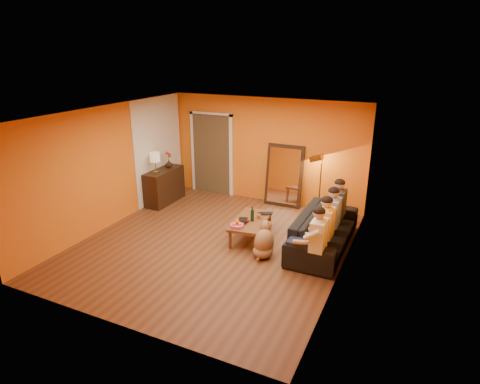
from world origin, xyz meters
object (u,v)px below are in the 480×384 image
at_px(coffee_table, 251,229).
at_px(dog, 264,239).
at_px(sideboard, 164,186).
at_px(person_mid_left, 326,228).
at_px(person_mid_right, 333,217).
at_px(sofa, 324,230).
at_px(floor_lamp, 320,187).
at_px(wine_bottle, 252,214).
at_px(vase, 169,164).
at_px(person_far_right, 339,208).
at_px(tumbler, 259,216).
at_px(person_far_left, 318,240).
at_px(table_lamp, 155,163).
at_px(mirror_frame, 284,176).
at_px(laptop, 266,214).

distance_m(coffee_table, dog, 0.78).
xyz_separation_m(sideboard, person_mid_left, (4.37, -1.17, 0.18)).
bearing_deg(coffee_table, person_mid_right, 7.34).
xyz_separation_m(sofa, dog, (-0.92, -0.84, -0.00)).
relative_size(floor_lamp, wine_bottle, 4.65).
relative_size(person_mid_left, vase, 6.56).
distance_m(coffee_table, person_mid_right, 1.66).
relative_size(sideboard, person_mid_left, 0.97).
bearing_deg(sofa, person_far_right, -11.31).
height_order(sideboard, tumbler, sideboard).
height_order(dog, person_far_left, person_far_left).
height_order(person_mid_right, wine_bottle, person_mid_right).
bearing_deg(dog, person_mid_right, 35.74).
bearing_deg(person_mid_left, person_far_left, -90.00).
height_order(table_lamp, coffee_table, table_lamp).
relative_size(table_lamp, tumbler, 5.28).
bearing_deg(person_far_right, wine_bottle, -147.20).
distance_m(mirror_frame, laptop, 1.76).
relative_size(table_lamp, coffee_table, 0.42).
bearing_deg(sofa, table_lamp, 84.38).
xyz_separation_m(table_lamp, person_mid_left, (4.37, -0.87, -0.49)).
relative_size(mirror_frame, sofa, 0.65).
height_order(sideboard, laptop, sideboard).
height_order(person_far_left, person_mid_right, same).
bearing_deg(sofa, mirror_frame, 38.89).
xyz_separation_m(table_lamp, vase, (0.00, 0.55, -0.16)).
height_order(person_far_left, person_far_right, same).
distance_m(mirror_frame, wine_bottle, 2.13).
distance_m(wine_bottle, laptop, 0.44).
xyz_separation_m(person_mid_right, person_far_right, (0.00, 0.55, 0.00)).
bearing_deg(vase, person_mid_right, -11.23).
xyz_separation_m(coffee_table, wine_bottle, (0.05, -0.05, 0.37)).
bearing_deg(vase, laptop, -16.63).
distance_m(floor_lamp, wine_bottle, 2.02).
bearing_deg(tumbler, coffee_table, -135.00).
relative_size(person_mid_right, laptop, 3.84).
relative_size(person_mid_left, laptop, 3.84).
height_order(person_mid_left, person_far_right, same).
relative_size(floor_lamp, person_far_right, 1.18).
height_order(mirror_frame, tumbler, mirror_frame).
height_order(table_lamp, wine_bottle, table_lamp).
relative_size(sofa, person_far_left, 1.93).
distance_m(sofa, tumbler, 1.33).
height_order(coffee_table, person_mid_left, person_mid_left).
bearing_deg(person_mid_left, coffee_table, 173.60).
relative_size(sofa, person_mid_right, 1.93).
bearing_deg(tumbler, mirror_frame, 94.02).
relative_size(mirror_frame, coffee_table, 1.25).
distance_m(person_far_left, tumbler, 1.68).
bearing_deg(sideboard, person_far_right, -0.89).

